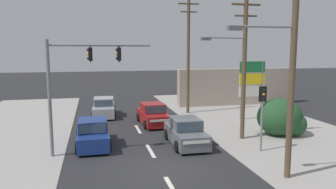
{
  "coord_description": "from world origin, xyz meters",
  "views": [
    {
      "loc": [
        -2.94,
        -14.05,
        5.49
      ],
      "look_at": [
        1.22,
        4.0,
        2.94
      ],
      "focal_mm": 35.0,
      "sensor_mm": 36.0,
      "label": 1
    }
  ],
  "objects_px": {
    "utility_pole_midground_right": "(242,64)",
    "shopping_plaza_sign": "(252,82)",
    "sedan_receding_far": "(104,108)",
    "utility_pole_foreground_right": "(289,67)",
    "pedestal_signal_right_kerb": "(262,107)",
    "traffic_signal_mast": "(75,76)",
    "sedan_crossing_left": "(93,134)",
    "utility_pole_background_right": "(188,54)",
    "sedan_oncoming_near": "(153,115)",
    "sedan_kerbside_parked": "(186,133)"
  },
  "relations": [
    {
      "from": "sedan_receding_far",
      "to": "sedan_crossing_left",
      "type": "relative_size",
      "value": 1.02
    },
    {
      "from": "traffic_signal_mast",
      "to": "sedan_crossing_left",
      "type": "xyz_separation_m",
      "value": [
        0.76,
        1.4,
        -3.44
      ]
    },
    {
      "from": "shopping_plaza_sign",
      "to": "sedan_oncoming_near",
      "type": "height_order",
      "value": "shopping_plaza_sign"
    },
    {
      "from": "traffic_signal_mast",
      "to": "sedan_oncoming_near",
      "type": "distance_m",
      "value": 8.65
    },
    {
      "from": "sedan_oncoming_near",
      "to": "sedan_receding_far",
      "type": "bearing_deg",
      "value": 132.29
    },
    {
      "from": "traffic_signal_mast",
      "to": "pedestal_signal_right_kerb",
      "type": "height_order",
      "value": "traffic_signal_mast"
    },
    {
      "from": "pedestal_signal_right_kerb",
      "to": "utility_pole_midground_right",
      "type": "bearing_deg",
      "value": 90.43
    },
    {
      "from": "utility_pole_foreground_right",
      "to": "sedan_receding_far",
      "type": "distance_m",
      "value": 17.18
    },
    {
      "from": "utility_pole_background_right",
      "to": "sedan_receding_far",
      "type": "distance_m",
      "value": 8.4
    },
    {
      "from": "utility_pole_foreground_right",
      "to": "traffic_signal_mast",
      "type": "height_order",
      "value": "utility_pole_foreground_right"
    },
    {
      "from": "traffic_signal_mast",
      "to": "sedan_kerbside_parked",
      "type": "distance_m",
      "value": 6.96
    },
    {
      "from": "utility_pole_midground_right",
      "to": "traffic_signal_mast",
      "type": "relative_size",
      "value": 1.43
    },
    {
      "from": "sedan_crossing_left",
      "to": "shopping_plaza_sign",
      "type": "bearing_deg",
      "value": 20.78
    },
    {
      "from": "utility_pole_midground_right",
      "to": "shopping_plaza_sign",
      "type": "relative_size",
      "value": 1.86
    },
    {
      "from": "utility_pole_background_right",
      "to": "sedan_crossing_left",
      "type": "height_order",
      "value": "utility_pole_background_right"
    },
    {
      "from": "utility_pole_background_right",
      "to": "traffic_signal_mast",
      "type": "height_order",
      "value": "utility_pole_background_right"
    },
    {
      "from": "utility_pole_background_right",
      "to": "shopping_plaza_sign",
      "type": "distance_m",
      "value": 5.87
    },
    {
      "from": "utility_pole_background_right",
      "to": "sedan_crossing_left",
      "type": "xyz_separation_m",
      "value": [
        -8.08,
        -8.22,
        -4.39
      ]
    },
    {
      "from": "sedan_oncoming_near",
      "to": "sedan_crossing_left",
      "type": "distance_m",
      "value": 6.38
    },
    {
      "from": "pedestal_signal_right_kerb",
      "to": "sedan_oncoming_near",
      "type": "xyz_separation_m",
      "value": [
        -4.54,
        7.72,
        -1.71
      ]
    },
    {
      "from": "sedan_receding_far",
      "to": "sedan_oncoming_near",
      "type": "bearing_deg",
      "value": -47.71
    },
    {
      "from": "utility_pole_foreground_right",
      "to": "pedestal_signal_right_kerb",
      "type": "relative_size",
      "value": 2.49
    },
    {
      "from": "traffic_signal_mast",
      "to": "sedan_kerbside_parked",
      "type": "relative_size",
      "value": 1.41
    },
    {
      "from": "shopping_plaza_sign",
      "to": "utility_pole_foreground_right",
      "type": "bearing_deg",
      "value": -110.42
    },
    {
      "from": "sedan_kerbside_parked",
      "to": "sedan_oncoming_near",
      "type": "bearing_deg",
      "value": 99.34
    },
    {
      "from": "traffic_signal_mast",
      "to": "sedan_oncoming_near",
      "type": "xyz_separation_m",
      "value": [
        5.11,
        6.07,
        -3.44
      ]
    },
    {
      "from": "utility_pole_midground_right",
      "to": "sedan_crossing_left",
      "type": "distance_m",
      "value": 9.71
    },
    {
      "from": "utility_pole_foreground_right",
      "to": "shopping_plaza_sign",
      "type": "height_order",
      "value": "utility_pole_foreground_right"
    },
    {
      "from": "utility_pole_midground_right",
      "to": "pedestal_signal_right_kerb",
      "type": "xyz_separation_m",
      "value": [
        0.02,
        -2.55,
        -2.21
      ]
    },
    {
      "from": "sedan_crossing_left",
      "to": "utility_pole_midground_right",
      "type": "bearing_deg",
      "value": -3.21
    },
    {
      "from": "pedestal_signal_right_kerb",
      "to": "traffic_signal_mast",
      "type": "bearing_deg",
      "value": 170.31
    },
    {
      "from": "sedan_kerbside_parked",
      "to": "sedan_crossing_left",
      "type": "xyz_separation_m",
      "value": [
        -5.26,
        0.89,
        0.0
      ]
    },
    {
      "from": "sedan_kerbside_parked",
      "to": "sedan_receding_far",
      "type": "height_order",
      "value": "same"
    },
    {
      "from": "shopping_plaza_sign",
      "to": "sedan_receding_far",
      "type": "xyz_separation_m",
      "value": [
        -11.3,
        3.81,
        -2.28
      ]
    },
    {
      "from": "utility_pole_midground_right",
      "to": "utility_pole_background_right",
      "type": "xyz_separation_m",
      "value": [
        -0.79,
        8.72,
        0.46
      ]
    },
    {
      "from": "sedan_receding_far",
      "to": "utility_pole_foreground_right",
      "type": "bearing_deg",
      "value": -64.85
    },
    {
      "from": "pedestal_signal_right_kerb",
      "to": "shopping_plaza_sign",
      "type": "bearing_deg",
      "value": 66.55
    },
    {
      "from": "utility_pole_midground_right",
      "to": "traffic_signal_mast",
      "type": "xyz_separation_m",
      "value": [
        -9.63,
        -0.9,
        -0.48
      ]
    },
    {
      "from": "utility_pole_midground_right",
      "to": "sedan_oncoming_near",
      "type": "distance_m",
      "value": 7.91
    },
    {
      "from": "sedan_oncoming_near",
      "to": "sedan_crossing_left",
      "type": "bearing_deg",
      "value": -132.93
    },
    {
      "from": "utility_pole_background_right",
      "to": "traffic_signal_mast",
      "type": "bearing_deg",
      "value": -132.58
    },
    {
      "from": "sedan_oncoming_near",
      "to": "sedan_crossing_left",
      "type": "xyz_separation_m",
      "value": [
        -4.35,
        -4.67,
        0.0
      ]
    },
    {
      "from": "utility_pole_foreground_right",
      "to": "sedan_oncoming_near",
      "type": "xyz_separation_m",
      "value": [
        -3.66,
        11.34,
        -4.09
      ]
    },
    {
      "from": "utility_pole_foreground_right",
      "to": "utility_pole_midground_right",
      "type": "relative_size",
      "value": 1.04
    },
    {
      "from": "utility_pole_foreground_right",
      "to": "sedan_crossing_left",
      "type": "xyz_separation_m",
      "value": [
        -8.01,
        6.66,
        -4.09
      ]
    },
    {
      "from": "shopping_plaza_sign",
      "to": "sedan_receding_far",
      "type": "relative_size",
      "value": 1.06
    },
    {
      "from": "traffic_signal_mast",
      "to": "sedan_oncoming_near",
      "type": "relative_size",
      "value": 1.39
    },
    {
      "from": "utility_pole_background_right",
      "to": "pedestal_signal_right_kerb",
      "type": "distance_m",
      "value": 11.61
    },
    {
      "from": "utility_pole_background_right",
      "to": "traffic_signal_mast",
      "type": "relative_size",
      "value": 1.62
    },
    {
      "from": "traffic_signal_mast",
      "to": "sedan_kerbside_parked",
      "type": "xyz_separation_m",
      "value": [
        6.03,
        0.51,
        -3.44
      ]
    }
  ]
}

